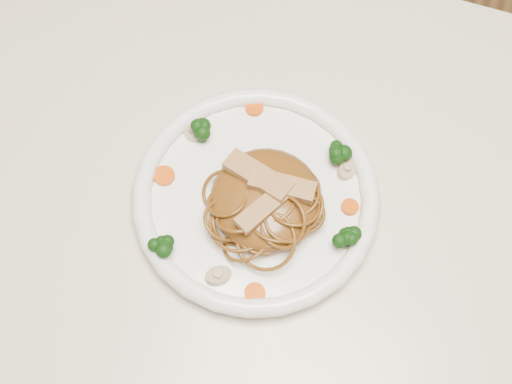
% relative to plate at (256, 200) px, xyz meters
% --- Properties ---
extents(table, '(1.20, 0.80, 0.75)m').
position_rel_plate_xyz_m(table, '(0.10, -0.07, -0.11)').
color(table, beige).
rests_on(table, ground).
extents(plate, '(0.34, 0.34, 0.02)m').
position_rel_plate_xyz_m(plate, '(0.00, 0.00, 0.00)').
color(plate, white).
rests_on(plate, table).
extents(noodle_mound, '(0.14, 0.14, 0.04)m').
position_rel_plate_xyz_m(noodle_mound, '(0.01, -0.00, 0.02)').
color(noodle_mound, brown).
rests_on(noodle_mound, plate).
extents(chicken_a, '(0.07, 0.03, 0.01)m').
position_rel_plate_xyz_m(chicken_a, '(0.03, 0.01, 0.05)').
color(chicken_a, tan).
rests_on(chicken_a, noodle_mound).
extents(chicken_b, '(0.08, 0.04, 0.01)m').
position_rel_plate_xyz_m(chicken_b, '(-0.00, 0.01, 0.05)').
color(chicken_b, tan).
rests_on(chicken_b, noodle_mound).
extents(chicken_c, '(0.05, 0.06, 0.01)m').
position_rel_plate_xyz_m(chicken_c, '(0.01, -0.03, 0.05)').
color(chicken_c, tan).
rests_on(chicken_c, noodle_mound).
extents(broccoli_0, '(0.03, 0.03, 0.03)m').
position_rel_plate_xyz_m(broccoli_0, '(0.07, 0.07, 0.02)').
color(broccoli_0, '#0C350B').
rests_on(broccoli_0, plate).
extents(broccoli_1, '(0.03, 0.03, 0.03)m').
position_rel_plate_xyz_m(broccoli_1, '(-0.08, 0.05, 0.02)').
color(broccoli_1, '#0C350B').
rests_on(broccoli_1, plate).
extents(broccoli_2, '(0.03, 0.03, 0.03)m').
position_rel_plate_xyz_m(broccoli_2, '(-0.07, -0.08, 0.02)').
color(broccoli_2, '#0C350B').
rests_on(broccoli_2, plate).
extents(broccoli_3, '(0.04, 0.04, 0.03)m').
position_rel_plate_xyz_m(broccoli_3, '(0.10, -0.02, 0.02)').
color(broccoli_3, '#0C350B').
rests_on(broccoli_3, plate).
extents(carrot_0, '(0.02, 0.02, 0.00)m').
position_rel_plate_xyz_m(carrot_0, '(0.07, 0.07, 0.01)').
color(carrot_0, '#EF4F08').
rests_on(carrot_0, plate).
extents(carrot_1, '(0.03, 0.03, 0.00)m').
position_rel_plate_xyz_m(carrot_1, '(-0.10, -0.01, 0.01)').
color(carrot_1, '#EF4F08').
rests_on(carrot_1, plate).
extents(carrot_2, '(0.02, 0.02, 0.00)m').
position_rel_plate_xyz_m(carrot_2, '(0.10, 0.02, 0.01)').
color(carrot_2, '#EF4F08').
rests_on(carrot_2, plate).
extents(carrot_3, '(0.02, 0.02, 0.00)m').
position_rel_plate_xyz_m(carrot_3, '(-0.04, 0.10, 0.01)').
color(carrot_3, '#EF4F08').
rests_on(carrot_3, plate).
extents(carrot_4, '(0.02, 0.02, 0.00)m').
position_rel_plate_xyz_m(carrot_4, '(0.03, -0.10, 0.01)').
color(carrot_4, '#EF4F08').
rests_on(carrot_4, plate).
extents(mushroom_0, '(0.04, 0.04, 0.01)m').
position_rel_plate_xyz_m(mushroom_0, '(-0.01, -0.09, 0.01)').
color(mushroom_0, beige).
rests_on(mushroom_0, plate).
extents(mushroom_1, '(0.03, 0.03, 0.01)m').
position_rel_plate_xyz_m(mushroom_1, '(0.08, 0.06, 0.01)').
color(mushroom_1, beige).
rests_on(mushroom_1, plate).
extents(mushroom_2, '(0.03, 0.03, 0.01)m').
position_rel_plate_xyz_m(mushroom_2, '(-0.09, 0.05, 0.01)').
color(mushroom_2, beige).
rests_on(mushroom_2, plate).
extents(mushroom_3, '(0.02, 0.02, 0.01)m').
position_rel_plate_xyz_m(mushroom_3, '(0.08, 0.08, 0.01)').
color(mushroom_3, beige).
rests_on(mushroom_3, plate).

